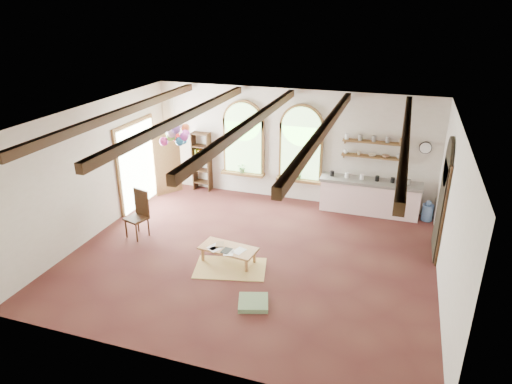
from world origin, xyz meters
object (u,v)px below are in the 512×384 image
at_px(coffee_table, 228,249).
at_px(balloon_cluster, 176,134).
at_px(side_chair, 138,224).
at_px(kitchen_counter, 369,196).

relative_size(coffee_table, balloon_cluster, 1.15).
distance_m(side_chair, balloon_cluster, 2.41).
height_order(coffee_table, side_chair, side_chair).
bearing_deg(coffee_table, kitchen_counter, 53.14).
distance_m(coffee_table, side_chair, 2.59).
height_order(coffee_table, balloon_cluster, balloon_cluster).
bearing_deg(side_chair, balloon_cluster, 66.20).
bearing_deg(side_chair, kitchen_counter, 31.06).
relative_size(kitchen_counter, balloon_cluster, 2.35).
distance_m(coffee_table, balloon_cluster, 3.30).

